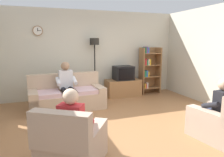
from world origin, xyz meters
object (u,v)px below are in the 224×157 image
object	(u,v)px
person_on_couch	(67,83)
person_in_left_armchair	(74,122)
floor_lamp	(95,51)
armchair_near_bookshelf	(221,123)
tv	(123,73)
armchair_near_window	(72,146)
couch	(67,97)
tv_stand	(123,88)
person_in_right_armchair	(218,105)
bookshelf	(148,70)

from	to	relation	value
person_on_couch	person_in_left_armchair	world-z (taller)	person_on_couch
floor_lamp	armchair_near_bookshelf	xyz separation A→B (m)	(1.41, -3.50, -1.16)
tv	armchair_near_window	bearing A→B (deg)	-123.25
couch	armchair_near_window	world-z (taller)	same
tv_stand	floor_lamp	world-z (taller)	floor_lamp
tv	floor_lamp	distance (m)	1.15
armchair_near_bookshelf	person_in_right_armchair	world-z (taller)	person_in_right_armchair
armchair_near_bookshelf	person_in_left_armchair	world-z (taller)	person_in_left_armchair
person_on_couch	armchair_near_window	bearing A→B (deg)	-96.00
person_in_left_armchair	person_in_right_armchair	distance (m)	2.60
couch	armchair_near_bookshelf	xyz separation A→B (m)	(2.39, -2.71, -0.02)
floor_lamp	person_in_left_armchair	bearing A→B (deg)	-109.82
floor_lamp	tv_stand	bearing A→B (deg)	-6.25
person_in_left_armchair	tv	bearing A→B (deg)	56.75
person_in_left_armchair	armchair_near_bookshelf	bearing A→B (deg)	-3.56
tv	armchair_near_window	distance (m)	3.96
tv_stand	tv	size ratio (longest dim) A/B	1.83
tv_stand	person_in_right_armchair	xyz separation A→B (m)	(0.49, -3.31, 0.34)
tv	person_in_left_armchair	bearing A→B (deg)	-123.25
tv_stand	armchair_near_window	distance (m)	3.95
floor_lamp	armchair_near_bookshelf	world-z (taller)	floor_lamp
tv_stand	tv	xyz separation A→B (m)	(0.00, -0.02, 0.49)
armchair_near_bookshelf	person_on_couch	distance (m)	3.56
couch	bookshelf	bearing A→B (deg)	15.08
bookshelf	person_on_couch	distance (m)	2.98
tv	person_on_couch	world-z (taller)	person_on_couch
bookshelf	armchair_near_window	distance (m)	4.63
bookshelf	armchair_near_bookshelf	xyz separation A→B (m)	(-0.45, -3.47, -0.52)
couch	floor_lamp	distance (m)	1.69
armchair_near_window	bookshelf	bearing A→B (deg)	47.43
armchair_near_bookshelf	person_in_right_armchair	distance (m)	0.33
armchair_near_bookshelf	person_on_couch	xyz separation A→B (m)	(-2.40, 2.60, 0.41)
tv	floor_lamp	world-z (taller)	floor_lamp
armchair_near_window	person_in_left_armchair	world-z (taller)	person_in_left_armchair
person_on_couch	person_in_left_armchair	bearing A→B (deg)	-95.05
floor_lamp	person_in_right_armchair	size ratio (longest dim) A/B	1.65
person_on_couch	tv_stand	bearing A→B (deg)	22.92
tv_stand	person_in_left_armchair	size ratio (longest dim) A/B	0.98
bookshelf	floor_lamp	size ratio (longest dim) A/B	0.85
armchair_near_window	person_in_left_armchair	bearing A→B (deg)	56.94
person_on_couch	person_in_left_armchair	distance (m)	2.45
tv	person_in_right_armchair	distance (m)	3.33
bookshelf	person_on_couch	bearing A→B (deg)	-162.93
floor_lamp	person_on_couch	distance (m)	1.53
armchair_near_bookshelf	person_in_left_armchair	xyz separation A→B (m)	(-2.61, 0.16, 0.32)
tv	person_in_right_armchair	xyz separation A→B (m)	(0.49, -3.29, -0.15)
couch	floor_lamp	world-z (taller)	floor_lamp
bookshelf	person_on_couch	world-z (taller)	bookshelf
person_in_left_armchair	person_in_right_armchair	world-z (taller)	same
couch	armchair_near_window	size ratio (longest dim) A/B	1.66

